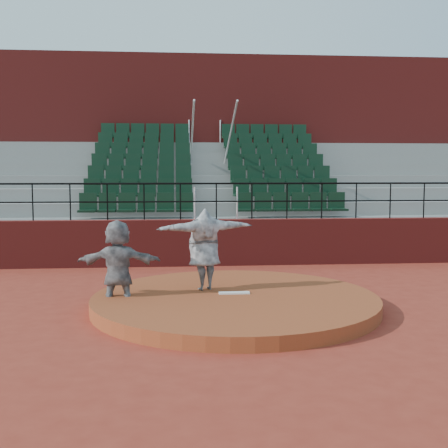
# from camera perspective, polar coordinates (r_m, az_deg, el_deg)

# --- Properties ---
(ground) EXTENTS (90.00, 90.00, 0.00)m
(ground) POSITION_cam_1_polar(r_m,az_deg,el_deg) (10.96, 1.13, -8.53)
(ground) COLOR maroon
(ground) RESTS_ON ground
(pitchers_mound) EXTENTS (5.50, 5.50, 0.25)m
(pitchers_mound) POSITION_cam_1_polar(r_m,az_deg,el_deg) (10.93, 1.13, -7.89)
(pitchers_mound) COLOR #994322
(pitchers_mound) RESTS_ON ground
(pitching_rubber) EXTENTS (0.60, 0.15, 0.03)m
(pitching_rubber) POSITION_cam_1_polar(r_m,az_deg,el_deg) (11.05, 1.05, -7.01)
(pitching_rubber) COLOR white
(pitching_rubber) RESTS_ON pitchers_mound
(boundary_wall) EXTENTS (24.00, 0.30, 1.30)m
(boundary_wall) POSITION_cam_1_polar(r_m,az_deg,el_deg) (15.75, -0.78, -1.87)
(boundary_wall) COLOR maroon
(boundary_wall) RESTS_ON ground
(wall_railing) EXTENTS (24.04, 0.05, 1.03)m
(wall_railing) POSITION_cam_1_polar(r_m,az_deg,el_deg) (15.64, -0.79, 3.15)
(wall_railing) COLOR black
(wall_railing) RESTS_ON boundary_wall
(seating_deck) EXTENTS (24.00, 5.97, 4.63)m
(seating_deck) POSITION_cam_1_polar(r_m,az_deg,el_deg) (19.30, -1.56, 1.81)
(seating_deck) COLOR gray
(seating_deck) RESTS_ON ground
(press_box_facade) EXTENTS (24.00, 3.00, 7.10)m
(press_box_facade) POSITION_cam_1_polar(r_m,az_deg,el_deg) (23.23, -2.15, 7.61)
(press_box_facade) COLOR maroon
(press_box_facade) RESTS_ON ground
(pitcher) EXTENTS (2.09, 1.13, 1.64)m
(pitcher) POSITION_cam_1_polar(r_m,az_deg,el_deg) (11.30, -2.01, -2.58)
(pitcher) COLOR black
(pitcher) RESTS_ON pitchers_mound
(fielder) EXTENTS (1.62, 0.58, 1.72)m
(fielder) POSITION_cam_1_polar(r_m,az_deg,el_deg) (10.93, -10.70, -4.06)
(fielder) COLOR black
(fielder) RESTS_ON ground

